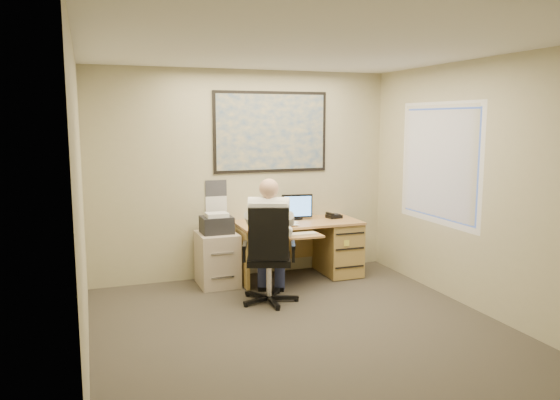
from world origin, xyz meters
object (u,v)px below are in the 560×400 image
object	(u,v)px
desk	(320,243)
person	(268,241)
filing_cabinet	(217,254)
office_chair	(272,275)

from	to	relation	value
desk	person	world-z (taller)	person
filing_cabinet	office_chair	size ratio (longest dim) A/B	0.82
desk	filing_cabinet	xyz separation A→B (m)	(-1.40, 0.02, -0.05)
desk	person	bearing A→B (deg)	-141.89
desk	office_chair	distance (m)	1.30
filing_cabinet	person	bearing A→B (deg)	-64.05
office_chair	person	world-z (taller)	person
desk	office_chair	xyz separation A→B (m)	(-0.97, -0.86, -0.11)
filing_cabinet	office_chair	xyz separation A→B (m)	(0.43, -0.88, -0.07)
filing_cabinet	desk	bearing A→B (deg)	-2.01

